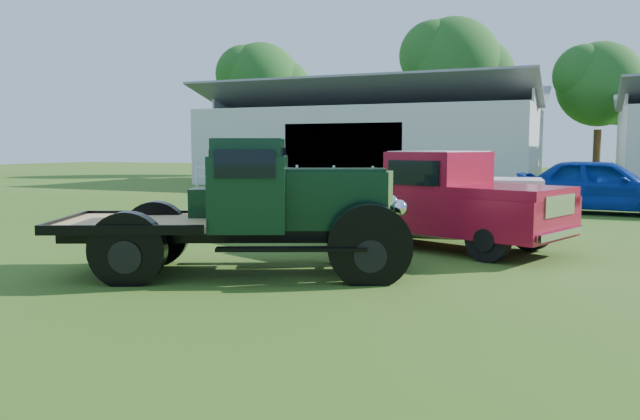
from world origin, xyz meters
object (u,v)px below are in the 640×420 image
at_px(vintage_flatbed, 244,206).
at_px(misc_car_blue, 602,186).
at_px(white_pickup, 439,191).
at_px(red_pickup, 434,198).

distance_m(vintage_flatbed, misc_car_blue, 13.91).
bearing_deg(misc_car_blue, white_pickup, 149.35).
bearing_deg(white_pickup, vintage_flatbed, -110.27).
xyz_separation_m(white_pickup, misc_car_blue, (4.00, 5.62, -0.08)).
bearing_deg(red_pickup, white_pickup, 121.02).
distance_m(white_pickup, misc_car_blue, 6.90).
bearing_deg(white_pickup, misc_car_blue, 48.44).
relative_size(vintage_flatbed, misc_car_blue, 1.09).
distance_m(red_pickup, white_pickup, 3.00).
distance_m(red_pickup, misc_car_blue, 9.25).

